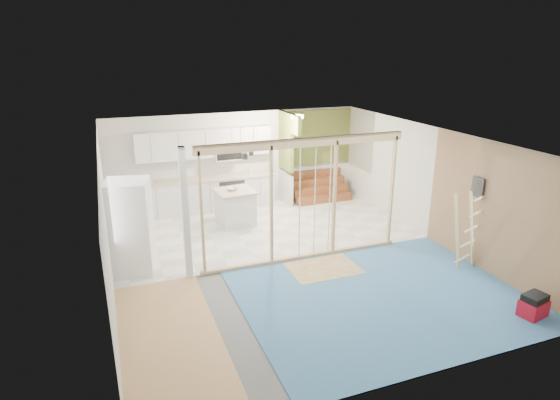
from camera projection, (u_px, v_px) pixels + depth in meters
name	position (u px, v px, depth m)	size (l,w,h in m)	color
room	(290.00, 202.00, 9.41)	(7.01, 8.01, 2.61)	slate
floor_overlays	(292.00, 259.00, 9.90)	(7.00, 8.00, 0.03)	white
stud_frame	(277.00, 189.00, 9.23)	(4.66, 0.14, 2.60)	tan
base_cabinets	(184.00, 201.00, 12.12)	(4.45, 2.24, 0.93)	white
upper_cabinets	(207.00, 144.00, 12.35)	(3.60, 0.41, 0.85)	white
green_partition	(308.00, 168.00, 13.46)	(2.25, 1.51, 2.60)	olive
pot_rack	(247.00, 151.00, 10.77)	(0.52, 0.52, 0.72)	black
sheathing_panel	(501.00, 213.00, 8.81)	(0.02, 4.00, 2.60)	#A38258
electrical_panel	(478.00, 187.00, 9.21)	(0.04, 0.30, 0.40)	#36363B
ceiling_light	(297.00, 117.00, 12.16)	(0.32, 0.32, 0.08)	#FFEABF
fridge	(131.00, 227.00, 9.09)	(0.98, 0.95, 1.88)	white
island	(235.00, 208.00, 11.68)	(1.01, 1.01, 0.90)	silver
bowl	(233.00, 189.00, 11.54)	(0.24, 0.24, 0.06)	beige
soap_bottle_a	(151.00, 178.00, 11.89)	(0.12, 0.12, 0.31)	#9FA4B2
soap_bottle_b	(250.00, 169.00, 12.97)	(0.09, 0.09, 0.20)	silver
toolbox	(534.00, 306.00, 7.75)	(0.49, 0.40, 0.41)	maroon
ladder	(466.00, 230.00, 9.22)	(0.88, 0.08, 1.64)	beige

